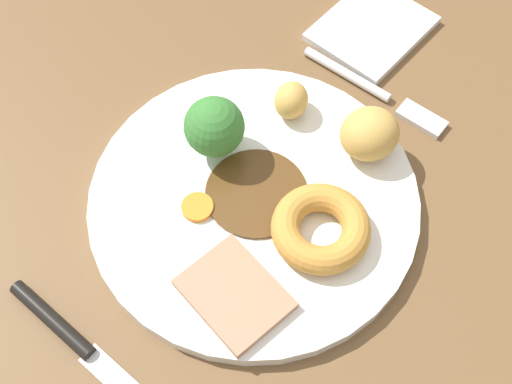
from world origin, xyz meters
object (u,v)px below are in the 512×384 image
Objects in this scene: knife at (82,348)px; dinner_plate at (256,202)px; fork at (377,92)px; carrot_coin_front at (197,207)px; roast_potato_left at (370,134)px; yorkshire_pudding at (321,228)px; meat_slice_main at (234,294)px; roast_potato_right at (291,100)px; broccoli_floret at (214,127)px; folded_napkin at (372,29)px.

dinner_plate is at bearing 83.49° from knife.
fork is 34.46cm from knife.
roast_potato_left is at bearing 149.33° from carrot_coin_front.
yorkshire_pudding is 16.74cm from fork.
carrot_coin_front reaches higher than fork.
meat_slice_main is 1.53× the size of roast_potato_left.
dinner_plate is 8.04× the size of roast_potato_right.
yorkshire_pudding is 9.55cm from roast_potato_left.
dinner_plate reaches higher than fork.
knife reaches higher than fork.
dinner_plate is at bearing -154.08° from meat_slice_main.
roast_potato_left is at bearing 154.24° from dinner_plate.
folded_napkin is (-21.07, 2.97, -4.27)cm from broccoli_floret.
yorkshire_pudding is at bearing 82.62° from broccoli_floret.
dinner_plate is at bearing 17.68° from roast_potato_right.
broccoli_floret is 0.32× the size of knife.
roast_potato_left is at bearing 77.53° from knife.
yorkshire_pudding is at bearing 113.07° from carrot_coin_front.
carrot_coin_front is at bearing -120.73° from meat_slice_main.
fork is at bearing -165.23° from yorkshire_pudding.
meat_slice_main reaches higher than fork.
carrot_coin_front is at bearing -41.48° from dinner_plate.
broccoli_floret is 16.94cm from fork.
dinner_plate is 4.70× the size of broccoli_floret.
roast_potato_left reaches higher than fork.
roast_potato_right is at bearing -85.00° from roast_potato_left.
roast_potato_left is 15.68cm from carrot_coin_front.
dinner_plate is 1.81× the size of fork.
carrot_coin_front is 14.10cm from knife.
roast_potato_left is 7.90cm from fork.
roast_potato_right is 26.89cm from knife.
fork is (-16.05, -4.23, -2.17)cm from yorkshire_pudding.
dinner_plate is 7.18cm from broccoli_floret.
yorkshire_pudding reaches higher than folded_napkin.
roast_potato_left is 7.62cm from roast_potato_right.
carrot_coin_front is 0.17× the size of fork.
meat_slice_main is 1.33× the size of broccoli_floret.
folded_napkin is (-13.22, -7.39, -3.18)cm from roast_potato_left.
dinner_plate reaches higher than knife.
dinner_plate is at bearing -86.98° from yorkshire_pudding.
meat_slice_main is at bearing 25.92° from dinner_plate.
carrot_coin_front reaches higher than dinner_plate.
dinner_plate is 8.85cm from meat_slice_main.
carrot_coin_front is at bearing 23.66° from broccoli_floret.
dinner_plate is 23.09cm from folded_napkin.
roast_potato_right is 7.89cm from broccoli_floret.
carrot_coin_front is 0.45× the size of broccoli_floret.
roast_potato_left is 0.47× the size of folded_napkin.
broccoli_floret is at bearing -21.27° from roast_potato_right.
broccoli_floret is (-9.75, -9.52, 2.87)cm from meat_slice_main.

